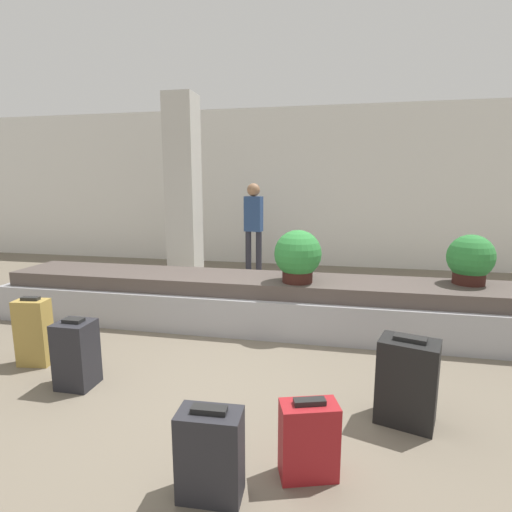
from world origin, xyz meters
The scene contains 12 objects.
ground_plane centered at (0.00, 0.00, 0.00)m, with size 18.00×18.00×0.00m, color #6B6051.
back_wall centered at (0.00, 5.32, 1.60)m, with size 18.00×0.06×3.20m.
carousel centered at (0.00, 1.51, 0.29)m, with size 6.36×0.94×0.60m.
pillar centered at (-1.78, 3.76, 1.60)m, with size 0.51×0.51×3.20m.
suitcase_0 centered at (0.30, -1.16, 0.25)m, with size 0.35×0.22×0.53m.
suitcase_1 centered at (1.45, -0.21, 0.31)m, with size 0.46×0.37×0.64m.
suitcase_2 centered at (-1.17, -0.23, 0.28)m, with size 0.29×0.27×0.59m.
suitcase_3 centered at (-1.82, 0.06, 0.32)m, with size 0.31×0.21×0.66m.
suitcase_4 centered at (0.81, -0.90, 0.23)m, with size 0.37×0.27×0.49m.
potted_plant_0 centered at (0.50, 1.36, 0.90)m, with size 0.52×0.52×0.59m.
potted_plant_1 centered at (2.35, 1.66, 0.87)m, with size 0.49×0.49×0.55m.
traveler_0 centered at (-0.61, 4.24, 1.01)m, with size 0.34×0.24×1.69m.
Camera 1 is at (0.93, -2.98, 1.68)m, focal length 28.00 mm.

